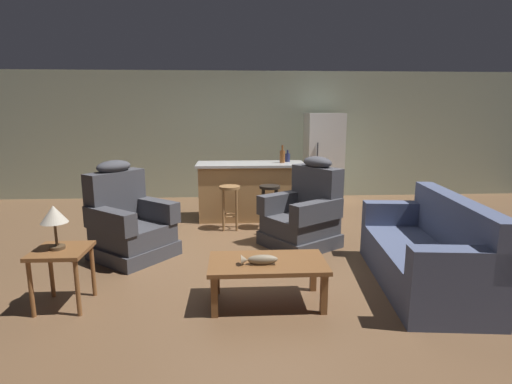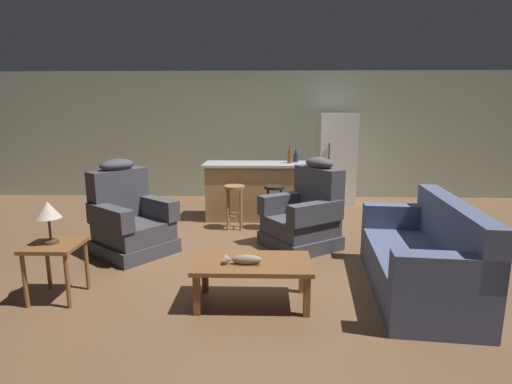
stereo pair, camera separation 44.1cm
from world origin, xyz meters
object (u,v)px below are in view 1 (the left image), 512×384
(recliner_near_lamp, at_px, (128,223))
(recliner_near_island, at_px, (304,215))
(end_table, at_px, (62,259))
(bar_stool_right, at_px, (270,199))
(bottle_tall_green, at_px, (282,156))
(bar_stool_left, at_px, (230,199))
(refrigerator, at_px, (323,158))
(table_lamp, at_px, (54,216))
(couch, at_px, (428,254))
(bottle_short_amber, at_px, (287,157))
(coffee_table, at_px, (267,267))
(fish_figurine, at_px, (259,260))
(kitchen_island, at_px, (251,191))

(recliner_near_lamp, height_order, recliner_near_island, same)
(end_table, bearing_deg, recliner_near_lamp, 78.48)
(bar_stool_right, distance_m, bottle_tall_green, 0.90)
(bar_stool_left, height_order, bottle_tall_green, bottle_tall_green)
(end_table, xyz_separation_m, bar_stool_right, (2.15, 2.40, 0.01))
(bar_stool_right, xyz_separation_m, refrigerator, (1.23, 1.83, 0.41))
(refrigerator, bearing_deg, bar_stool_left, -135.26)
(table_lamp, bearing_deg, couch, 3.96)
(refrigerator, bearing_deg, bottle_short_amber, -129.02)
(table_lamp, relative_size, bar_stool_right, 0.60)
(recliner_near_lamp, xyz_separation_m, end_table, (-0.27, -1.32, 0.04))
(recliner_near_lamp, relative_size, bottle_short_amber, 5.94)
(coffee_table, bearing_deg, bar_stool_right, 84.30)
(recliner_near_island, height_order, bar_stool_left, recliner_near_island)
(recliner_near_lamp, bearing_deg, recliner_near_island, 46.05)
(fish_figurine, relative_size, kitchen_island, 0.19)
(bar_stool_right, bearing_deg, refrigerator, 56.04)
(coffee_table, bearing_deg, recliner_near_lamp, 139.91)
(kitchen_island, xyz_separation_m, bottle_tall_green, (0.53, -0.00, 0.58))
(couch, relative_size, bottle_short_amber, 9.78)
(bottle_short_amber, bearing_deg, table_lamp, -128.81)
(bottle_tall_green, bearing_deg, bar_stool_left, -144.39)
(coffee_table, xyz_separation_m, bottle_tall_green, (0.51, 3.08, 0.70))
(bar_stool_right, bearing_deg, table_lamp, -132.20)
(recliner_near_island, height_order, end_table, recliner_near_island)
(kitchen_island, distance_m, bar_stool_right, 0.68)
(fish_figurine, relative_size, bar_stool_right, 0.50)
(bottle_short_amber, bearing_deg, coffee_table, -100.83)
(coffee_table, height_order, bottle_tall_green, bottle_tall_green)
(table_lamp, xyz_separation_m, bottle_short_amber, (2.55, 3.17, 0.16))
(bar_stool_left, bearing_deg, fish_figurine, -83.56)
(end_table, xyz_separation_m, bottle_tall_green, (2.41, 3.03, 0.60))
(couch, relative_size, bar_stool_right, 2.91)
(end_table, height_order, table_lamp, table_lamp)
(couch, distance_m, end_table, 3.61)
(coffee_table, height_order, bottle_short_amber, bottle_short_amber)
(couch, bearing_deg, bar_stool_right, -49.90)
(recliner_near_lamp, xyz_separation_m, refrigerator, (3.11, 2.91, 0.46))
(bar_stool_left, bearing_deg, refrigerator, 44.74)
(kitchen_island, xyz_separation_m, bar_stool_right, (0.26, -0.63, -0.01))
(end_table, bearing_deg, table_lamp, 173.10)
(end_table, relative_size, bottle_tall_green, 1.90)
(end_table, xyz_separation_m, bottle_short_amber, (2.52, 3.17, 0.57))
(fish_figurine, relative_size, end_table, 0.61)
(recliner_near_island, bearing_deg, refrigerator, -141.52)
(bottle_tall_green, relative_size, bottle_short_amber, 1.46)
(fish_figurine, distance_m, recliner_near_island, 1.89)
(recliner_near_lamp, relative_size, bar_stool_left, 1.76)
(coffee_table, height_order, kitchen_island, kitchen_island)
(fish_figurine, height_order, bottle_tall_green, bottle_tall_green)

